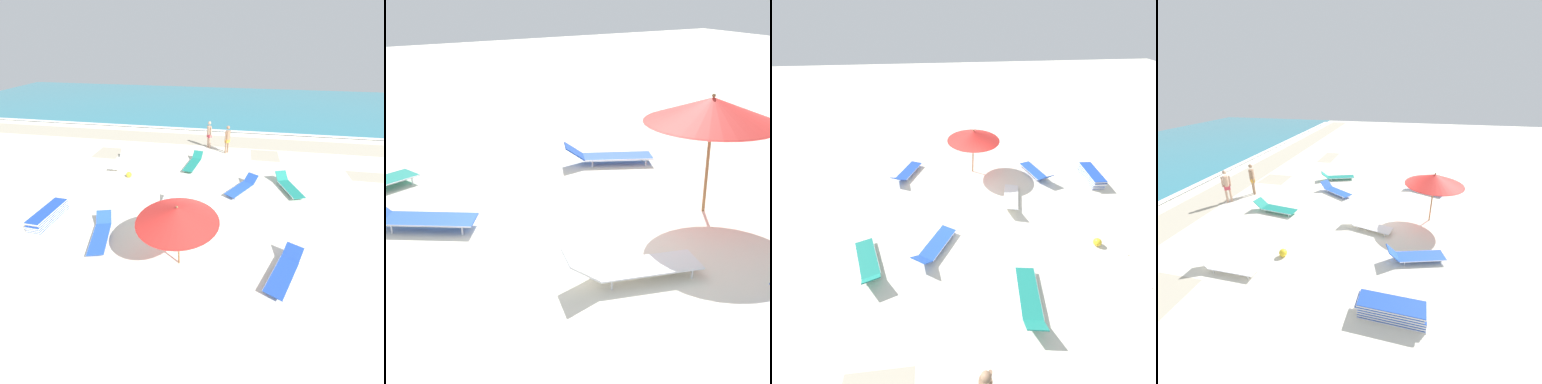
# 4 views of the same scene
# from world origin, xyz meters

# --- Properties ---
(ground_plane) EXTENTS (60.00, 60.00, 0.16)m
(ground_plane) POSITION_xyz_m (0.00, 0.01, -0.08)
(ground_plane) COLOR silver
(beach_umbrella) EXTENTS (2.53, 2.53, 2.32)m
(beach_umbrella) POSITION_xyz_m (-0.45, -2.33, 2.01)
(beach_umbrella) COLOR olive
(beach_umbrella) RESTS_ON ground_plane
(lounger_stack) EXTENTS (0.70, 1.94, 0.49)m
(lounger_stack) POSITION_xyz_m (-6.19, -0.97, 0.25)
(lounger_stack) COLOR blue
(lounger_stack) RESTS_ON ground_plane
(sun_lounger_under_umbrella) EXTENTS (0.66, 2.10, 0.55)m
(sun_lounger_under_umbrella) POSITION_xyz_m (-5.45, 4.56, 0.21)
(sun_lounger_under_umbrella) COLOR white
(sun_lounger_under_umbrella) RESTS_ON ground_plane
(sun_lounger_beside_umbrella) EXTENTS (1.16, 2.17, 0.58)m
(sun_lounger_beside_umbrella) POSITION_xyz_m (-3.59, -1.62, 0.22)
(sun_lounger_beside_umbrella) COLOR blue
(sun_lounger_beside_umbrella) RESTS_ON ground_plane
(sun_lounger_near_water_left) EXTENTS (1.45, 2.20, 0.49)m
(sun_lounger_near_water_left) POSITION_xyz_m (2.93, -2.29, 0.21)
(sun_lounger_near_water_left) COLOR blue
(sun_lounger_near_water_left) RESTS_ON ground_plane
(sun_lounger_near_water_right) EXTENTS (0.91, 2.23, 0.53)m
(sun_lounger_near_water_right) POSITION_xyz_m (-1.19, 5.03, 0.21)
(sun_lounger_near_water_right) COLOR #1E8475
(sun_lounger_near_water_right) RESTS_ON ground_plane
(sun_lounger_mid_beach_solo) EXTENTS (1.63, 2.07, 0.54)m
(sun_lounger_mid_beach_solo) POSITION_xyz_m (1.58, 2.72, 0.21)
(sun_lounger_mid_beach_solo) COLOR blue
(sun_lounger_mid_beach_solo) RESTS_ON ground_plane
(sun_lounger_mid_beach_pair_a) EXTENTS (1.27, 2.19, 0.54)m
(sun_lounger_mid_beach_pair_a) POSITION_xyz_m (3.83, 3.19, 0.21)
(sun_lounger_mid_beach_pair_a) COLOR #1E8475
(sun_lounger_mid_beach_pair_a) RESTS_ON ground_plane
(sun_lounger_mid_beach_pair_b) EXTENTS (1.14, 2.20, 0.49)m
(sun_lounger_mid_beach_pair_b) POSITION_xyz_m (-1.81, 0.34, 0.21)
(sun_lounger_mid_beach_pair_b) COLOR white
(sun_lounger_mid_beach_pair_b) RESTS_ON ground_plane
(beachgoer_wading_adult) EXTENTS (0.33, 0.36, 1.76)m
(beachgoer_wading_adult) POSITION_xyz_m (0.59, 7.27, 1.00)
(beachgoer_wading_adult) COLOR #A37A5B
(beachgoer_wading_adult) RESTS_ON ground_plane
(beachgoer_shoreline_child) EXTENTS (0.33, 0.36, 1.76)m
(beachgoer_shoreline_child) POSITION_xyz_m (-0.64, 7.98, 1.00)
(beachgoer_shoreline_child) COLOR tan
(beachgoer_shoreline_child) RESTS_ON ground_plane
(beach_ball) EXTENTS (0.30, 0.30, 0.30)m
(beach_ball) POSITION_xyz_m (-4.35, 3.10, 0.15)
(beach_ball) COLOR yellow
(beach_ball) RESTS_ON ground_plane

